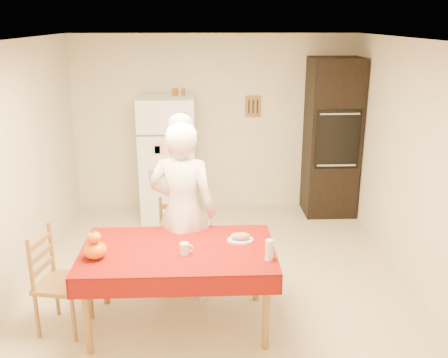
{
  "coord_description": "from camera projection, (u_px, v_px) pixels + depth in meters",
  "views": [
    {
      "loc": [
        -0.16,
        -4.79,
        2.69
      ],
      "look_at": [
        0.05,
        0.2,
        1.08
      ],
      "focal_mm": 40.0,
      "sensor_mm": 36.0,
      "label": 1
    }
  ],
  "objects": [
    {
      "name": "spice_jar_right",
      "position": [
        184.0,
        92.0,
        6.66
      ],
      "size": [
        0.05,
        0.05,
        0.1
      ],
      "primitive_type": "cylinder",
      "color": "brown",
      "rests_on": "refrigerator"
    },
    {
      "name": "room_shell",
      "position": [
        220.0,
        133.0,
        4.89
      ],
      "size": [
        4.02,
        4.52,
        2.51
      ],
      "color": "beige",
      "rests_on": "ground"
    },
    {
      "name": "refrigerator",
      "position": [
        168.0,
        158.0,
        6.88
      ],
      "size": [
        0.75,
        0.74,
        1.7
      ],
      "color": "white",
      "rests_on": "floor"
    },
    {
      "name": "oven_cabinet",
      "position": [
        332.0,
        138.0,
        6.94
      ],
      "size": [
        0.7,
        0.62,
        2.2
      ],
      "color": "black",
      "rests_on": "floor"
    },
    {
      "name": "wine_glass",
      "position": [
        269.0,
        250.0,
        4.16
      ],
      "size": [
        0.07,
        0.07,
        0.18
      ],
      "primitive_type": "cylinder",
      "color": "silver",
      "rests_on": "dining_table"
    },
    {
      "name": "pumpkin_upper",
      "position": [
        94.0,
        237.0,
        4.15
      ],
      "size": [
        0.12,
        0.12,
        0.09
      ],
      "primitive_type": "ellipsoid",
      "color": "red",
      "rests_on": "pumpkin_lower"
    },
    {
      "name": "dining_table",
      "position": [
        178.0,
        256.0,
        4.4
      ],
      "size": [
        1.7,
        1.0,
        0.76
      ],
      "color": "brown",
      "rests_on": "floor"
    },
    {
      "name": "pumpkin_lower",
      "position": [
        95.0,
        250.0,
        4.19
      ],
      "size": [
        0.19,
        0.19,
        0.15
      ],
      "primitive_type": "ellipsoid",
      "color": "#E34D05",
      "rests_on": "dining_table"
    },
    {
      "name": "bread_loaf",
      "position": [
        240.0,
        236.0,
        4.51
      ],
      "size": [
        0.18,
        0.1,
        0.06
      ],
      "primitive_type": "ellipsoid",
      "color": "tan",
      "rests_on": "bread_plate"
    },
    {
      "name": "seated_woman",
      "position": [
        183.0,
        213.0,
        4.8
      ],
      "size": [
        0.74,
        0.57,
        1.81
      ],
      "primitive_type": "imported",
      "rotation": [
        0.0,
        0.0,
        2.92
      ],
      "color": "silver",
      "rests_on": "floor"
    },
    {
      "name": "spice_jar_mid",
      "position": [
        176.0,
        92.0,
        6.66
      ],
      "size": [
        0.05,
        0.05,
        0.1
      ],
      "primitive_type": "cylinder",
      "color": "brown",
      "rests_on": "refrigerator"
    },
    {
      "name": "floor",
      "position": [
        220.0,
        280.0,
        5.38
      ],
      "size": [
        4.5,
        4.5,
        0.0
      ],
      "primitive_type": "plane",
      "color": "tan",
      "rests_on": "ground"
    },
    {
      "name": "chair_far",
      "position": [
        180.0,
        239.0,
        5.17
      ],
      "size": [
        0.47,
        0.45,
        0.95
      ],
      "rotation": [
        0.0,
        0.0,
        0.14
      ],
      "color": "brown",
      "rests_on": "floor"
    },
    {
      "name": "spice_jar_left",
      "position": [
        174.0,
        92.0,
        6.66
      ],
      "size": [
        0.05,
        0.05,
        0.1
      ],
      "primitive_type": "cylinder",
      "color": "brown",
      "rests_on": "refrigerator"
    },
    {
      "name": "chair_left",
      "position": [
        55.0,
        277.0,
        4.41
      ],
      "size": [
        0.48,
        0.49,
        0.95
      ],
      "rotation": [
        0.0,
        0.0,
        1.37
      ],
      "color": "brown",
      "rests_on": "floor"
    },
    {
      "name": "bread_plate",
      "position": [
        240.0,
        240.0,
        4.52
      ],
      "size": [
        0.24,
        0.24,
        0.02
      ],
      "primitive_type": "cylinder",
      "color": "white",
      "rests_on": "dining_table"
    },
    {
      "name": "coffee_mug",
      "position": [
        184.0,
        249.0,
        4.27
      ],
      "size": [
        0.08,
        0.08,
        0.1
      ],
      "primitive_type": "cylinder",
      "color": "white",
      "rests_on": "dining_table"
    }
  ]
}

